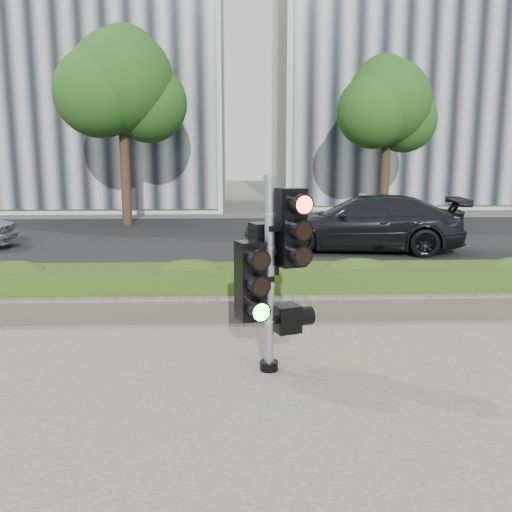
# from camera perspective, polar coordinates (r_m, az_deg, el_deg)

# --- Properties ---
(ground) EXTENTS (120.00, 120.00, 0.00)m
(ground) POSITION_cam_1_polar(r_m,az_deg,el_deg) (6.43, 2.31, -11.88)
(ground) COLOR #51514C
(ground) RESTS_ON ground
(sidewalk) EXTENTS (16.00, 11.00, 0.03)m
(sidewalk) POSITION_cam_1_polar(r_m,az_deg,el_deg) (4.22, 5.32, -24.44)
(sidewalk) COLOR #9E9389
(sidewalk) RESTS_ON ground
(road) EXTENTS (60.00, 13.00, 0.02)m
(road) POSITION_cam_1_polar(r_m,az_deg,el_deg) (16.13, -0.56, 1.53)
(road) COLOR black
(road) RESTS_ON ground
(curb) EXTENTS (60.00, 0.25, 0.12)m
(curb) POSITION_cam_1_polar(r_m,az_deg,el_deg) (9.40, 0.76, -4.36)
(curb) COLOR gray
(curb) RESTS_ON ground
(stone_wall) EXTENTS (12.00, 0.32, 0.34)m
(stone_wall) POSITION_cam_1_polar(r_m,az_deg,el_deg) (8.16, 1.24, -5.59)
(stone_wall) COLOR gray
(stone_wall) RESTS_ON sidewalk
(hedge) EXTENTS (12.00, 1.00, 0.68)m
(hedge) POSITION_cam_1_polar(r_m,az_deg,el_deg) (8.75, 0.98, -3.37)
(hedge) COLOR #557E26
(hedge) RESTS_ON sidewalk
(building_left) EXTENTS (16.00, 9.00, 15.00)m
(building_left) POSITION_cam_1_polar(r_m,az_deg,el_deg) (30.59, -19.57, 19.10)
(building_left) COLOR #B7B7B2
(building_left) RESTS_ON ground
(building_right) EXTENTS (18.00, 10.00, 12.00)m
(building_right) POSITION_cam_1_polar(r_m,az_deg,el_deg) (33.21, 18.65, 15.77)
(building_right) COLOR #B7B7B2
(building_right) RESTS_ON ground
(tree_left) EXTENTS (4.61, 4.03, 7.34)m
(tree_left) POSITION_cam_1_polar(r_m,az_deg,el_deg) (21.06, -13.96, 16.99)
(tree_left) COLOR black
(tree_left) RESTS_ON ground
(tree_right) EXTENTS (4.10, 3.58, 6.53)m
(tree_right) POSITION_cam_1_polar(r_m,az_deg,el_deg) (22.41, 13.62, 15.11)
(tree_right) COLOR black
(tree_right) RESTS_ON ground
(traffic_signal) EXTENTS (0.81, 0.70, 2.22)m
(traffic_signal) POSITION_cam_1_polar(r_m,az_deg,el_deg) (6.03, 1.56, -0.88)
(traffic_signal) COLOR black
(traffic_signal) RESTS_ON sidewalk
(car_dark) EXTENTS (5.40, 2.98, 1.48)m
(car_dark) POSITION_cam_1_polar(r_m,az_deg,el_deg) (14.65, 11.28, 3.43)
(car_dark) COLOR black
(car_dark) RESTS_ON road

